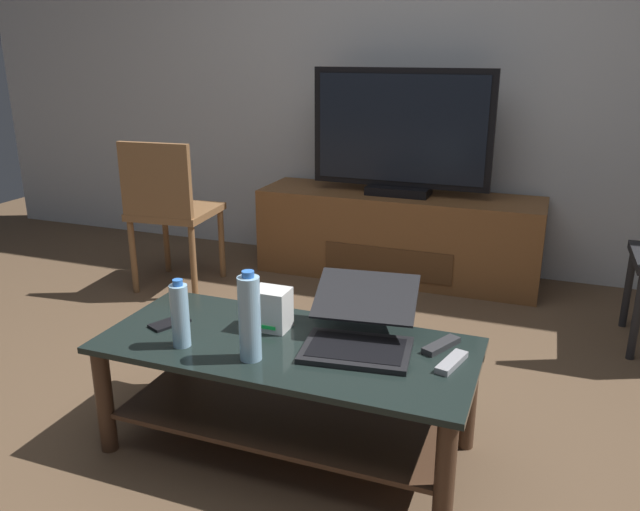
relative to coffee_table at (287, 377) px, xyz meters
The scene contains 13 objects.
ground_plane 0.30m from the coffee_table, behind, with size 7.68×7.68×0.00m, color brown.
back_wall 2.48m from the coffee_table, 92.89° to the left, with size 6.40×0.12×2.80m, color silver.
coffee_table is the anchor object (origin of this frame).
media_cabinet 1.89m from the coffee_table, 92.51° to the left, with size 1.70×0.47×0.52m.
television 1.96m from the coffee_table, 92.54° to the left, with size 1.06×0.20×0.73m.
side_chair 1.75m from the coffee_table, 136.23° to the left, with size 0.48×0.48×0.88m.
laptop 0.31m from the coffee_table, 20.45° to the left, with size 0.40×0.45×0.18m.
router_box 0.24m from the coffee_table, 135.82° to the left, with size 0.13×0.11×0.15m.
water_bottle_near 0.31m from the coffee_table, 113.00° to the right, with size 0.07×0.07×0.30m.
water_bottle_far 0.42m from the coffee_table, 156.60° to the right, with size 0.06×0.06×0.23m.
cell_phone 0.47m from the coffee_table, behind, with size 0.07×0.14×0.01m, color black.
tv_remote 0.57m from the coffee_table, ahead, with size 0.04×0.16×0.02m, color #99999E.
soundbar_remote 0.54m from the coffee_table, 16.81° to the left, with size 0.04×0.16×0.02m, color #2D2D30.
Camera 1 is at (0.90, -1.77, 1.36)m, focal length 35.45 mm.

